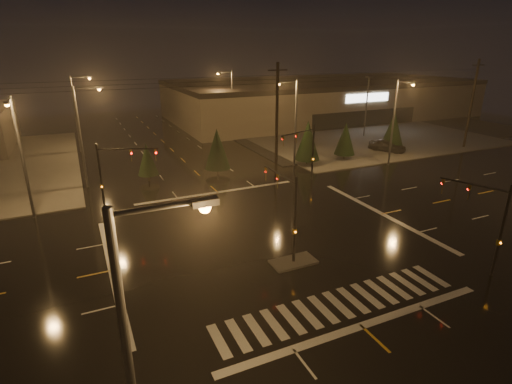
# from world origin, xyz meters

# --- Properties ---
(ground) EXTENTS (140.00, 140.00, 0.00)m
(ground) POSITION_xyz_m (0.00, 0.00, 0.00)
(ground) COLOR black
(ground) RESTS_ON ground
(sidewalk_ne) EXTENTS (36.00, 36.00, 0.12)m
(sidewalk_ne) POSITION_xyz_m (30.00, 30.00, 0.06)
(sidewalk_ne) COLOR #4B4843
(sidewalk_ne) RESTS_ON ground
(median_island) EXTENTS (3.00, 1.60, 0.15)m
(median_island) POSITION_xyz_m (0.00, -4.00, 0.07)
(median_island) COLOR #4B4843
(median_island) RESTS_ON ground
(crosswalk) EXTENTS (15.00, 2.60, 0.01)m
(crosswalk) POSITION_xyz_m (0.00, -9.00, 0.01)
(crosswalk) COLOR beige
(crosswalk) RESTS_ON ground
(stop_bar_near) EXTENTS (16.00, 0.50, 0.01)m
(stop_bar_near) POSITION_xyz_m (0.00, -11.00, 0.01)
(stop_bar_near) COLOR beige
(stop_bar_near) RESTS_ON ground
(stop_bar_far) EXTENTS (16.00, 0.50, 0.01)m
(stop_bar_far) POSITION_xyz_m (0.00, 11.00, 0.01)
(stop_bar_far) COLOR beige
(stop_bar_far) RESTS_ON ground
(parking_lot) EXTENTS (50.00, 24.00, 0.08)m
(parking_lot) POSITION_xyz_m (35.00, 28.00, 0.04)
(parking_lot) COLOR black
(parking_lot) RESTS_ON ground
(retail_building) EXTENTS (60.20, 28.30, 7.20)m
(retail_building) POSITION_xyz_m (35.00, 45.99, 3.84)
(retail_building) COLOR #6A5B4C
(retail_building) RESTS_ON ground
(signal_mast_median) EXTENTS (0.25, 4.59, 6.00)m
(signal_mast_median) POSITION_xyz_m (0.00, -3.07, 3.75)
(signal_mast_median) COLOR black
(signal_mast_median) RESTS_ON ground
(signal_mast_ne) EXTENTS (4.84, 1.86, 6.00)m
(signal_mast_ne) POSITION_xyz_m (9.50, 10.14, 3.79)
(signal_mast_ne) COLOR black
(signal_mast_ne) RESTS_ON ground
(signal_mast_nw) EXTENTS (4.84, 1.86, 6.00)m
(signal_mast_nw) POSITION_xyz_m (-9.50, 10.14, 3.79)
(signal_mast_nw) COLOR black
(signal_mast_nw) RESTS_ON ground
(signal_mast_se) EXTENTS (1.55, 3.87, 6.00)m
(signal_mast_se) POSITION_xyz_m (10.23, -9.75, 3.71)
(signal_mast_se) COLOR black
(signal_mast_se) RESTS_ON ground
(streetlight_0) EXTENTS (2.77, 0.32, 10.00)m
(streetlight_0) POSITION_xyz_m (-11.18, -15.00, 5.80)
(streetlight_0) COLOR #38383A
(streetlight_0) RESTS_ON ground
(streetlight_1) EXTENTS (2.77, 0.32, 10.00)m
(streetlight_1) POSITION_xyz_m (-11.18, 18.00, 5.80)
(streetlight_1) COLOR #38383A
(streetlight_1) RESTS_ON ground
(streetlight_2) EXTENTS (2.77, 0.32, 10.00)m
(streetlight_2) POSITION_xyz_m (-11.18, 34.00, 5.80)
(streetlight_2) COLOR #38383A
(streetlight_2) RESTS_ON ground
(streetlight_3) EXTENTS (2.77, 0.32, 10.00)m
(streetlight_3) POSITION_xyz_m (11.18, 16.00, 5.80)
(streetlight_3) COLOR #38383A
(streetlight_3) RESTS_ON ground
(streetlight_4) EXTENTS (2.77, 0.32, 10.00)m
(streetlight_4) POSITION_xyz_m (11.18, 36.00, 5.80)
(streetlight_4) COLOR #38383A
(streetlight_4) RESTS_ON ground
(streetlight_5) EXTENTS (0.32, 2.77, 10.00)m
(streetlight_5) POSITION_xyz_m (-16.00, 11.18, 5.80)
(streetlight_5) COLOR #38383A
(streetlight_5) RESTS_ON ground
(streetlight_6) EXTENTS (0.32, 2.77, 10.00)m
(streetlight_6) POSITION_xyz_m (22.00, 11.18, 5.80)
(streetlight_6) COLOR #38383A
(streetlight_6) RESTS_ON ground
(utility_pole_1) EXTENTS (2.20, 0.32, 12.00)m
(utility_pole_1) POSITION_xyz_m (8.00, 14.00, 6.13)
(utility_pole_1) COLOR black
(utility_pole_1) RESTS_ON ground
(utility_pole_2) EXTENTS (2.20, 0.32, 12.00)m
(utility_pole_2) POSITION_xyz_m (38.00, 14.00, 6.13)
(utility_pole_2) COLOR black
(utility_pole_2) RESTS_ON ground
(conifer_0) EXTENTS (2.97, 2.97, 5.34)m
(conifer_0) POSITION_xyz_m (13.06, 15.69, 3.02)
(conifer_0) COLOR black
(conifer_0) RESTS_ON ground
(conifer_1) EXTENTS (2.58, 2.58, 4.73)m
(conifer_1) POSITION_xyz_m (18.66, 15.88, 2.71)
(conifer_1) COLOR black
(conifer_1) RESTS_ON ground
(conifer_2) EXTENTS (2.94, 2.94, 5.29)m
(conifer_2) POSITION_xyz_m (27.52, 17.10, 3.00)
(conifer_2) COLOR black
(conifer_2) RESTS_ON ground
(conifer_3) EXTENTS (2.15, 2.15, 4.06)m
(conifer_3) POSITION_xyz_m (-5.43, 17.45, 2.38)
(conifer_3) COLOR black
(conifer_3) RESTS_ON ground
(conifer_4) EXTENTS (2.84, 2.84, 5.14)m
(conifer_4) POSITION_xyz_m (2.05, 16.65, 2.92)
(conifer_4) COLOR black
(conifer_4) RESTS_ON ground
(car_parked) EXTENTS (4.03, 5.28, 1.68)m
(car_parked) POSITION_xyz_m (26.46, 16.77, 0.84)
(car_parked) COLOR black
(car_parked) RESTS_ON ground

